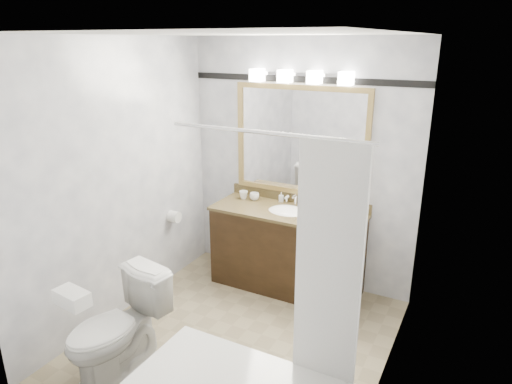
% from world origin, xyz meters
% --- Properties ---
extents(room, '(2.42, 2.62, 2.52)m').
position_xyz_m(room, '(0.00, 0.00, 1.25)').
color(room, gray).
rests_on(room, ground).
extents(vanity, '(1.53, 0.58, 0.97)m').
position_xyz_m(vanity, '(0.00, 1.02, 0.44)').
color(vanity, black).
rests_on(vanity, ground).
extents(mirror, '(1.40, 0.04, 1.10)m').
position_xyz_m(mirror, '(0.00, 1.28, 1.50)').
color(mirror, tan).
rests_on(mirror, room).
extents(vanity_light_bar, '(1.02, 0.14, 0.12)m').
position_xyz_m(vanity_light_bar, '(0.00, 1.23, 2.13)').
color(vanity_light_bar, silver).
rests_on(vanity_light_bar, room).
extents(accent_stripe, '(2.40, 0.01, 0.06)m').
position_xyz_m(accent_stripe, '(0.00, 1.29, 2.10)').
color(accent_stripe, black).
rests_on(accent_stripe, room).
extents(tp_roll, '(0.11, 0.12, 0.12)m').
position_xyz_m(tp_roll, '(-1.14, 0.66, 0.70)').
color(tp_roll, white).
rests_on(tp_roll, room).
extents(toilet, '(0.59, 0.86, 0.81)m').
position_xyz_m(toilet, '(-0.59, -0.78, 0.40)').
color(toilet, white).
rests_on(toilet, ground).
extents(tissue_box, '(0.26, 0.16, 0.10)m').
position_xyz_m(tissue_box, '(-0.59, -1.12, 0.86)').
color(tissue_box, white).
rests_on(tissue_box, toilet).
extents(coffee_maker, '(0.19, 0.25, 0.37)m').
position_xyz_m(coffee_maker, '(0.42, 1.07, 1.04)').
color(coffee_maker, black).
rests_on(coffee_maker, vanity).
extents(cup_left, '(0.11, 0.11, 0.08)m').
position_xyz_m(cup_left, '(-0.45, 1.15, 0.89)').
color(cup_left, white).
rests_on(cup_left, vanity).
extents(cup_right, '(0.12, 0.12, 0.08)m').
position_xyz_m(cup_right, '(-0.57, 1.13, 0.89)').
color(cup_right, white).
rests_on(cup_right, vanity).
extents(soap_bottle_a, '(0.06, 0.06, 0.10)m').
position_xyz_m(soap_bottle_a, '(-0.17, 1.23, 0.90)').
color(soap_bottle_a, white).
rests_on(soap_bottle_a, vanity).
extents(soap_bottle_b, '(0.08, 0.08, 0.08)m').
position_xyz_m(soap_bottle_b, '(0.25, 1.16, 0.89)').
color(soap_bottle_b, white).
rests_on(soap_bottle_b, vanity).
extents(soap_bar, '(0.08, 0.06, 0.02)m').
position_xyz_m(soap_bar, '(0.12, 1.13, 0.86)').
color(soap_bar, beige).
rests_on(soap_bar, vanity).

